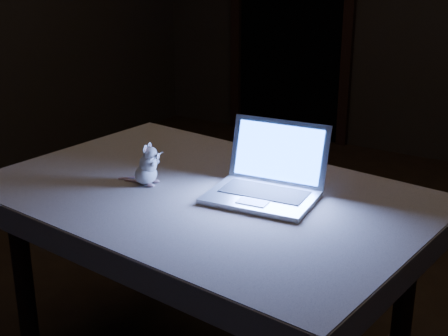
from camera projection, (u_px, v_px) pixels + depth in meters
The scene contains 6 objects.
floor at pixel (260, 311), 2.89m from camera, with size 5.00×5.00×0.00m, color black.
doorway at pixel (292, 4), 5.07m from camera, with size 1.06×0.36×2.13m, color black, non-canonical shape.
table at pixel (206, 289), 2.34m from camera, with size 1.40×0.90×0.75m, color black, non-canonical shape.
tablecloth at pixel (196, 200), 2.25m from camera, with size 1.49×0.99×0.09m, color beige, non-canonical shape.
laptop at pixel (262, 166), 2.09m from camera, with size 0.35×0.31×0.24m, color #B4B4B8, non-canonical shape.
plush_mouse at pixel (145, 164), 2.25m from camera, with size 0.11×0.11×0.15m, color silver, non-canonical shape.
Camera 1 is at (1.17, -2.21, 1.59)m, focal length 52.00 mm.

